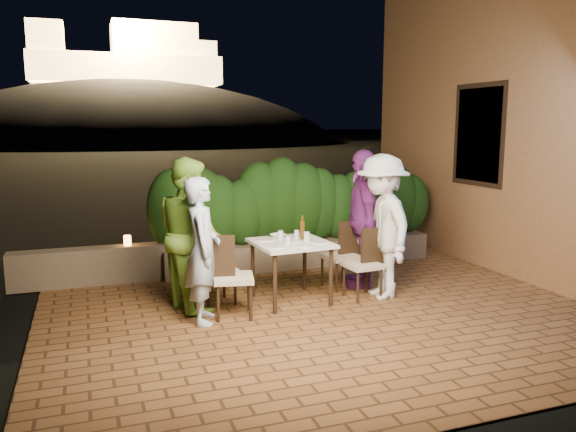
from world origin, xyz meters
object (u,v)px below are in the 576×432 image
dining_table (291,271)px  chair_right_back (340,255)px  chair_left_front (234,276)px  diner_green (190,233)px  diner_white (382,227)px  chair_left_back (216,268)px  bowl (278,236)px  diner_purple (363,218)px  parapet_lamp (127,241)px  beer_bottle (302,227)px  chair_right_front (363,263)px  diner_blue (203,250)px

dining_table → chair_right_back: 0.88m
chair_left_front → diner_green: bearing=141.6°
chair_right_back → chair_left_front: bearing=11.2°
chair_right_back → diner_white: size_ratio=0.50×
chair_left_back → chair_right_back: (1.70, 0.11, 0.00)m
diner_white → dining_table: bearing=-97.9°
bowl → chair_right_back: bearing=1.6°
diner_purple → parapet_lamp: (-2.95, 1.31, -0.35)m
chair_left_front → parapet_lamp: 2.19m
dining_table → bowl: 0.50m
beer_bottle → diner_green: 1.38m
chair_left_front → chair_right_front: bearing=17.0°
dining_table → parapet_lamp: size_ratio=6.28×
beer_bottle → diner_blue: diner_blue is taller
diner_blue → dining_table: bearing=-60.3°
diner_blue → diner_green: bearing=16.9°
chair_left_front → dining_table: bearing=33.6°
chair_right_front → diner_blue: bearing=0.1°
chair_right_back → parapet_lamp: bearing=-36.5°
diner_purple → parapet_lamp: size_ratio=13.13×
bowl → diner_white: (1.19, -0.51, 0.13)m
bowl → chair_left_front: bearing=-140.5°
chair_right_front → diner_blue: size_ratio=0.55×
chair_left_front → diner_blue: bearing=-159.4°
dining_table → diner_green: diner_green is taller
chair_right_front → diner_green: (-2.08, 0.36, 0.45)m
beer_bottle → bowl: size_ratio=1.68×
chair_left_back → chair_left_front: bearing=-90.4°
diner_green → diner_white: diner_white is taller
dining_table → chair_left_back: chair_left_back is taller
beer_bottle → diner_purple: (0.96, 0.25, 0.02)m
beer_bottle → chair_left_back: bearing=172.7°
bowl → chair_right_front: bearing=-26.5°
bowl → chair_right_back: 0.94m
chair_left_front → chair_right_back: (1.61, 0.63, -0.02)m
dining_table → chair_left_back: bearing=166.5°
dining_table → diner_white: 1.26m
bowl → chair_left_front: (-0.73, -0.60, -0.30)m
chair_right_back → diner_purple: size_ratio=0.49×
diner_purple → parapet_lamp: diner_purple is taller
chair_right_back → diner_white: bearing=110.4°
beer_bottle → chair_right_front: size_ratio=0.34×
dining_table → beer_bottle: size_ratio=2.90×
dining_table → chair_left_front: chair_left_front is taller
chair_left_back → parapet_lamp: chair_left_back is taller
parapet_lamp → chair_left_front: bearing=-62.3°
diner_white → diner_purple: bearing=-178.5°
chair_right_back → bowl: bearing=-8.5°
chair_left_back → diner_green: size_ratio=0.50×
chair_left_back → diner_purple: 2.08m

